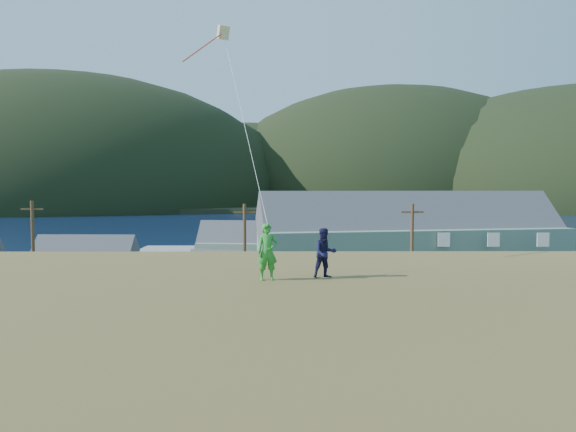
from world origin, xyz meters
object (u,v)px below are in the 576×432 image
object	(u,v)px
lodge	(412,239)
kite_flyer_green	(267,252)
shed_palegreen_far	(242,247)
kite_flyer_navy	(325,253)
shed_palegreen_near	(83,268)
shed_white	(231,285)
wharf	(223,254)

from	to	relation	value
lodge	kite_flyer_green	world-z (taller)	lodge
lodge	shed_palegreen_far	world-z (taller)	lodge
kite_flyer_navy	shed_palegreen_near	bearing A→B (deg)	108.00
shed_palegreen_near	shed_palegreen_far	distance (m)	21.10
kite_flyer_green	kite_flyer_navy	bearing A→B (deg)	1.23
kite_flyer_green	lodge	bearing A→B (deg)	58.87
shed_palegreen_near	lodge	bearing A→B (deg)	15.01
lodge	shed_palegreen_far	distance (m)	21.15
shed_white	kite_flyer_green	distance (m)	26.05
wharf	shed_white	world-z (taller)	shed_white
wharf	shed_palegreen_far	xyz separation A→B (m)	(3.71, -11.26, 2.34)
shed_palegreen_near	kite_flyer_green	size ratio (longest dim) A/B	5.45
kite_flyer_navy	lodge	bearing A→B (deg)	57.95
lodge	shed_palegreen_near	distance (m)	33.96
shed_palegreen_far	shed_palegreen_near	bearing A→B (deg)	-124.17
kite_flyer_green	shed_palegreen_near	bearing A→B (deg)	108.38
shed_palegreen_near	kite_flyer_navy	bearing A→B (deg)	-56.24
wharf	kite_flyer_green	xyz separation A→B (m)	(8.59, -59.77, 7.62)
lodge	kite_flyer_green	distance (m)	42.98
lodge	shed_palegreen_far	size ratio (longest dim) A/B	3.05
shed_palegreen_near	wharf	bearing A→B (deg)	71.70
lodge	shed_palegreen_far	xyz separation A→B (m)	(-19.42, 8.21, -1.76)
shed_palegreen_near	kite_flyer_green	world-z (taller)	kite_flyer_green
shed_palegreen_far	kite_flyer_navy	xyz separation A→B (m)	(6.68, -48.11, 5.20)
kite_flyer_green	shed_palegreen_far	bearing A→B (deg)	84.45
shed_palegreen_near	kite_flyer_green	bearing A→B (deg)	-58.91
lodge	kite_flyer_green	size ratio (longest dim) A/B	19.92
shed_white	kite_flyer_navy	xyz separation A→B (m)	(5.56, -24.73, 5.66)
wharf	shed_palegreen_near	bearing A→B (deg)	-109.70
lodge	shed_white	world-z (taller)	lodge
shed_palegreen_near	shed_white	bearing A→B (deg)	-24.71
kite_flyer_green	kite_flyer_navy	distance (m)	1.85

